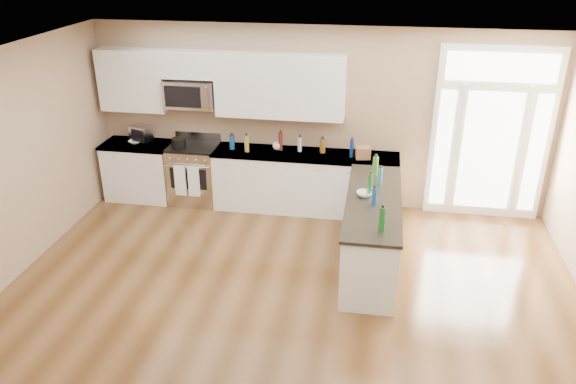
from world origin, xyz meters
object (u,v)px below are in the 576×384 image
at_px(toaster_oven, 141,133).
at_px(kitchen_range, 195,174).
at_px(stockpot, 179,143).
at_px(peninsula_cabinet, 371,234).

bearing_deg(toaster_oven, kitchen_range, 11.01).
bearing_deg(stockpot, toaster_oven, 162.21).
xyz_separation_m(peninsula_cabinet, stockpot, (-3.04, 1.33, 0.60)).
height_order(peninsula_cabinet, toaster_oven, toaster_oven).
relative_size(peninsula_cabinet, kitchen_range, 2.15).
distance_m(peninsula_cabinet, toaster_oven, 4.12).
xyz_separation_m(peninsula_cabinet, toaster_oven, (-3.76, 1.56, 0.64)).
bearing_deg(kitchen_range, stockpot, -146.76).
distance_m(kitchen_range, stockpot, 0.60).
height_order(peninsula_cabinet, stockpot, stockpot).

